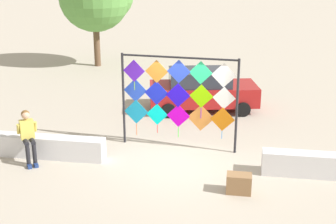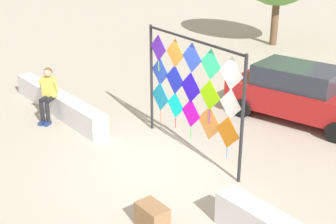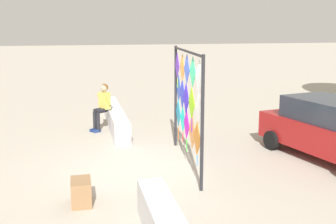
{
  "view_description": "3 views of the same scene",
  "coord_description": "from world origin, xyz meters",
  "px_view_note": "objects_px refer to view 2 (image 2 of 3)",
  "views": [
    {
      "loc": [
        1.5,
        -11.44,
        5.33
      ],
      "look_at": [
        -0.5,
        0.66,
        1.19
      ],
      "focal_mm": 49.68,
      "sensor_mm": 36.0,
      "label": 1
    },
    {
      "loc": [
        6.97,
        -5.52,
        4.94
      ],
      "look_at": [
        -0.14,
        0.24,
        1.23
      ],
      "focal_mm": 49.48,
      "sensor_mm": 36.0,
      "label": 2
    },
    {
      "loc": [
        9.15,
        -1.49,
        3.28
      ],
      "look_at": [
        -0.83,
        0.68,
        1.17
      ],
      "focal_mm": 45.73,
      "sensor_mm": 36.0,
      "label": 3
    }
  ],
  "objects_px": {
    "seated_vendor": "(48,91)",
    "kite_display_rack": "(191,85)",
    "parked_car": "(300,93)",
    "cardboard_box_large": "(152,217)"
  },
  "relations": [
    {
      "from": "kite_display_rack",
      "to": "parked_car",
      "type": "distance_m",
      "value": 3.74
    },
    {
      "from": "seated_vendor",
      "to": "parked_car",
      "type": "relative_size",
      "value": 0.36
    },
    {
      "from": "seated_vendor",
      "to": "parked_car",
      "type": "xyz_separation_m",
      "value": [
        4.15,
        5.32,
        -0.1
      ]
    },
    {
      "from": "cardboard_box_large",
      "to": "kite_display_rack",
      "type": "bearing_deg",
      "value": 125.99
    },
    {
      "from": "kite_display_rack",
      "to": "seated_vendor",
      "type": "bearing_deg",
      "value": -155.72
    },
    {
      "from": "kite_display_rack",
      "to": "seated_vendor",
      "type": "height_order",
      "value": "kite_display_rack"
    },
    {
      "from": "seated_vendor",
      "to": "kite_display_rack",
      "type": "bearing_deg",
      "value": 24.28
    },
    {
      "from": "kite_display_rack",
      "to": "seated_vendor",
      "type": "xyz_separation_m",
      "value": [
        -3.79,
        -1.71,
        -0.79
      ]
    },
    {
      "from": "cardboard_box_large",
      "to": "seated_vendor",
      "type": "bearing_deg",
      "value": 172.16
    },
    {
      "from": "seated_vendor",
      "to": "parked_car",
      "type": "bearing_deg",
      "value": 52.08
    }
  ]
}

